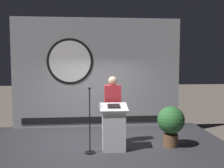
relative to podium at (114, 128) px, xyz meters
The scene contains 7 objects.
ground_plane 0.99m from the podium, 119.69° to the left, with size 40.00×40.00×0.00m, color #6B6056.
stage_platform 0.87m from the podium, 119.69° to the left, with size 6.40×4.00×0.30m, color #333338.
banner_display 2.62m from the podium, 97.37° to the left, with size 5.24×0.12×3.41m.
podium is the anchor object (origin of this frame).
speaker_person 0.59m from the podium, 87.39° to the left, with size 0.40×0.26×1.70m.
microphone_stand 0.56m from the podium, 169.12° to the right, with size 0.24×0.48×1.49m.
potted_plant 1.42m from the podium, ahead, with size 0.66×0.66×0.98m.
Camera 1 is at (-0.34, -6.49, 2.36)m, focal length 42.61 mm.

